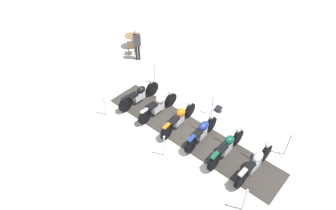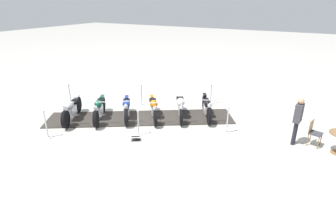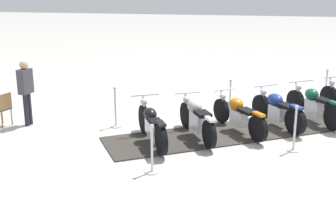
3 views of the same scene
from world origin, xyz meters
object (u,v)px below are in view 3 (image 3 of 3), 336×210
(motorcycle_navy, at_px, (277,109))
(bystander_person, at_px, (26,87))
(stanchion_right_front, at_px, (325,93))
(motorcycle_cream, at_px, (196,117))
(stanchion_right_rear, at_px, (115,113))
(stanchion_right_mid, at_px, (230,101))
(cafe_chair_near_table, at_px, (3,107))
(stanchion_left_mid, at_px, (294,136))
(info_placard, at_px, (226,107))
(motorcycle_black, at_px, (151,124))
(motorcycle_forest, at_px, (313,105))
(motorcycle_copper, at_px, (238,114))
(stanchion_left_rear, at_px, (152,156))

(motorcycle_navy, xyz_separation_m, bystander_person, (-1.13, 6.50, 0.55))
(stanchion_right_front, bearing_deg, motorcycle_navy, 149.98)
(motorcycle_cream, bearing_deg, stanchion_right_rear, 50.83)
(stanchion_right_mid, bearing_deg, cafe_chair_near_table, 112.03)
(motorcycle_navy, xyz_separation_m, stanchion_left_mid, (-1.63, -0.33, -0.14))
(stanchion_right_mid, xyz_separation_m, stanchion_left_mid, (-2.60, -1.61, -0.02))
(motorcycle_cream, bearing_deg, info_placard, -41.40)
(motorcycle_black, xyz_separation_m, stanchion_right_mid, (2.79, -1.66, -0.11))
(motorcycle_forest, distance_m, stanchion_left_mid, 2.33)
(cafe_chair_near_table, bearing_deg, motorcycle_black, -172.11)
(motorcycle_navy, bearing_deg, stanchion_left_mid, 155.94)
(motorcycle_copper, relative_size, cafe_chair_near_table, 2.11)
(motorcycle_black, bearing_deg, motorcycle_forest, -86.81)
(motorcycle_navy, xyz_separation_m, cafe_chair_near_table, (-1.36, 7.07, 0.04))
(motorcycle_forest, relative_size, cafe_chair_near_table, 2.22)
(motorcycle_navy, xyz_separation_m, motorcycle_black, (-1.82, 2.94, -0.01))
(motorcycle_forest, xyz_separation_m, motorcycle_black, (-2.43, 3.92, -0.02))
(motorcycle_black, height_order, stanchion_right_rear, stanchion_right_rear)
(stanchion_right_front, bearing_deg, cafe_chair_near_table, 115.46)
(motorcycle_forest, relative_size, stanchion_right_front, 1.84)
(stanchion_left_mid, distance_m, bystander_person, 6.88)
(stanchion_left_rear, xyz_separation_m, cafe_chair_near_table, (2.05, 4.52, 0.18))
(motorcycle_forest, bearing_deg, stanchion_left_mid, 131.57)
(stanchion_right_front, xyz_separation_m, stanchion_left_mid, (-4.39, 1.26, 0.02))
(motorcycle_copper, bearing_deg, motorcycle_cream, 84.98)
(stanchion_right_rear, bearing_deg, motorcycle_forest, -74.61)
(stanchion_left_mid, bearing_deg, info_placard, 30.18)
(stanchion_right_rear, relative_size, stanchion_right_mid, 1.05)
(motorcycle_forest, bearing_deg, bystander_person, 70.88)
(stanchion_right_front, relative_size, bystander_person, 0.63)
(stanchion_right_front, relative_size, cafe_chair_near_table, 1.20)
(stanchion_right_rear, bearing_deg, stanchion_right_front, -58.20)
(stanchion_left_rear, height_order, info_placard, stanchion_left_rear)
(cafe_chair_near_table, bearing_deg, stanchion_right_rear, -155.02)
(motorcycle_navy, bearing_deg, motorcycle_copper, 85.84)
(motorcycle_navy, bearing_deg, motorcycle_cream, 85.74)
(motorcycle_copper, xyz_separation_m, stanchion_left_mid, (-1.02, -1.32, -0.14))
(bystander_person, bearing_deg, stanchion_right_rear, 16.60)
(cafe_chair_near_table, bearing_deg, stanchion_right_mid, -143.83)
(motorcycle_black, distance_m, bystander_person, 3.66)
(motorcycle_navy, relative_size, stanchion_right_front, 1.64)
(stanchion_right_rear, bearing_deg, cafe_chair_near_table, 100.84)
(motorcycle_black, xyz_separation_m, info_placard, (3.18, -1.53, -0.41))
(motorcycle_forest, relative_size, motorcycle_black, 0.98)
(stanchion_right_rear, xyz_separation_m, bystander_person, (-0.32, 2.33, 0.66))
(info_placard, bearing_deg, motorcycle_black, -147.53)
(motorcycle_navy, distance_m, info_placard, 2.01)
(stanchion_left_rear, relative_size, stanchion_right_front, 0.94)
(motorcycle_cream, relative_size, info_placard, 5.13)
(stanchion_right_mid, relative_size, cafe_chair_near_table, 1.14)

